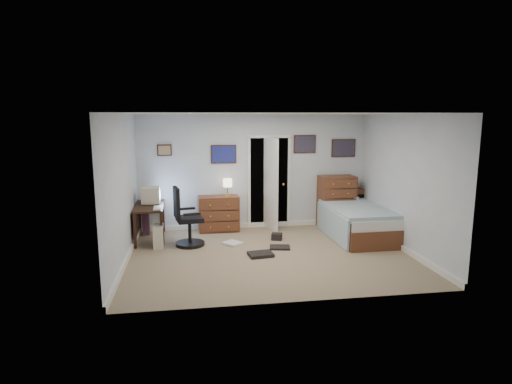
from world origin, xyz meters
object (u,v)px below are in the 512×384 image
at_px(low_dresser, 219,214).
at_px(bed, 356,220).
at_px(tall_dresser, 336,201).
at_px(computer_desk, 145,213).
at_px(office_chair, 186,223).

bearing_deg(low_dresser, bed, -18.60).
relative_size(tall_dresser, bed, 0.54).
height_order(computer_desk, low_dresser, low_dresser).
xyz_separation_m(office_chair, tall_dresser, (3.32, 0.97, 0.13)).
height_order(office_chair, bed, office_chair).
height_order(computer_desk, tall_dresser, tall_dresser).
distance_m(computer_desk, bed, 4.29).
distance_m(tall_dresser, bed, 0.86).
bearing_deg(office_chair, bed, -8.19).
bearing_deg(low_dresser, tall_dresser, -2.30).
bearing_deg(office_chair, computer_desk, 134.94).
height_order(tall_dresser, bed, tall_dresser).
bearing_deg(low_dresser, office_chair, -126.30).
xyz_separation_m(low_dresser, tall_dresser, (2.64, -0.02, 0.19)).
distance_m(low_dresser, bed, 2.90).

